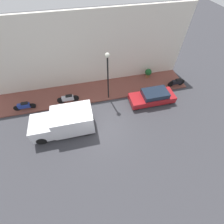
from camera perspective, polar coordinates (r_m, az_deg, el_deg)
ground_plane at (r=12.35m, az=-3.89°, el=-6.34°), size 60.00×60.00×0.00m
sidewalk at (r=15.20m, az=-6.97°, el=7.83°), size 2.94×18.68×0.12m
building_facade at (r=14.59m, az=-9.28°, el=21.58°), size 0.30×18.68×6.69m
parked_car at (r=14.31m, az=15.20°, el=5.61°), size 1.62×4.13×1.19m
delivery_van at (r=12.06m, az=-17.87°, el=-3.64°), size 2.03×4.65×1.94m
motorcycle_blue at (r=15.20m, az=-30.44°, el=2.03°), size 0.30×1.86×0.78m
scooter_silver at (r=14.24m, az=-16.41°, el=4.99°), size 0.30×1.97×0.82m
motorcycle_black at (r=16.67m, az=23.36°, el=10.36°), size 0.30×1.78×0.81m
streetlamp at (r=12.41m, az=-1.64°, el=15.93°), size 0.37×0.37×4.54m
potted_plant at (r=16.81m, az=13.62°, el=14.34°), size 0.68×0.68×0.99m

